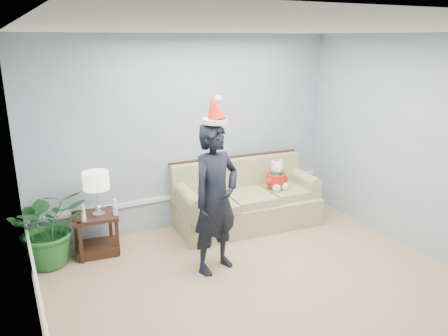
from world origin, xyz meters
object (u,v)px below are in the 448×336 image
side_table (97,238)px  teddy_bear (277,178)px  table_lamp (96,182)px  sofa (246,202)px  houseplant (49,227)px  man (216,199)px

side_table → teddy_bear: size_ratio=1.33×
table_lamp → teddy_bear: bearing=-2.8°
sofa → houseplant: houseplant is taller
side_table → teddy_bear: teddy_bear is taller
houseplant → man: 2.03m
sofa → teddy_bear: (0.46, -0.10, 0.32)m
houseplant → man: size_ratio=0.56×
side_table → table_lamp: table_lamp is taller
sofa → man: man is taller
houseplant → teddy_bear: bearing=-2.8°
teddy_bear → table_lamp: bearing=177.3°
sofa → table_lamp: bearing=-175.9°
houseplant → side_table: bearing=2.7°
table_lamp → houseplant: bearing=177.3°
sofa → teddy_bear: 0.57m
side_table → houseplant: houseplant is taller
table_lamp → teddy_bear: (2.56, -0.12, -0.30)m
teddy_bear → houseplant: bearing=177.4°
sofa → man: size_ratio=1.20×
table_lamp → man: man is taller
houseplant → teddy_bear: houseplant is taller
side_table → table_lamp: 0.76m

